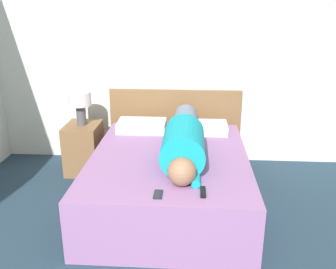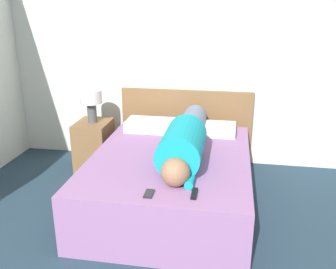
{
  "view_description": "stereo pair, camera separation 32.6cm",
  "coord_description": "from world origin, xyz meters",
  "px_view_note": "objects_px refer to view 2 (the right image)",
  "views": [
    {
      "loc": [
        0.2,
        -0.92,
        1.85
      ],
      "look_at": [
        -0.0,
        2.16,
        0.76
      ],
      "focal_mm": 40.0,
      "sensor_mm": 36.0,
      "label": 1
    },
    {
      "loc": [
        0.52,
        -0.88,
        1.85
      ],
      "look_at": [
        -0.0,
        2.16,
        0.76
      ],
      "focal_mm": 40.0,
      "sensor_mm": 36.0,
      "label": 2
    }
  ],
  "objects_px": {
    "bed": "(171,180)",
    "nightstand": "(94,145)",
    "cell_phone": "(149,194)",
    "person_lying": "(185,140)",
    "pillow_second": "(212,129)",
    "table_lamp": "(91,100)",
    "pillow_near_headboard": "(150,125)",
    "tv_remote": "(194,194)"
  },
  "relations": [
    {
      "from": "table_lamp",
      "to": "cell_phone",
      "type": "distance_m",
      "value": 1.81
    },
    {
      "from": "table_lamp",
      "to": "cell_phone",
      "type": "bearing_deg",
      "value": -56.19
    },
    {
      "from": "pillow_near_headboard",
      "to": "cell_phone",
      "type": "relative_size",
      "value": 4.05
    },
    {
      "from": "pillow_second",
      "to": "tv_remote",
      "type": "bearing_deg",
      "value": -91.69
    },
    {
      "from": "pillow_second",
      "to": "cell_phone",
      "type": "bearing_deg",
      "value": -104.27
    },
    {
      "from": "nightstand",
      "to": "person_lying",
      "type": "relative_size",
      "value": 0.35
    },
    {
      "from": "bed",
      "to": "person_lying",
      "type": "relative_size",
      "value": 1.17
    },
    {
      "from": "bed",
      "to": "cell_phone",
      "type": "distance_m",
      "value": 0.83
    },
    {
      "from": "pillow_second",
      "to": "tv_remote",
      "type": "height_order",
      "value": "pillow_second"
    },
    {
      "from": "table_lamp",
      "to": "pillow_near_headboard",
      "type": "bearing_deg",
      "value": -1.55
    },
    {
      "from": "bed",
      "to": "table_lamp",
      "type": "height_order",
      "value": "table_lamp"
    },
    {
      "from": "bed",
      "to": "nightstand",
      "type": "bearing_deg",
      "value": 145.6
    },
    {
      "from": "pillow_second",
      "to": "bed",
      "type": "bearing_deg",
      "value": -116.53
    },
    {
      "from": "table_lamp",
      "to": "bed",
      "type": "bearing_deg",
      "value": -34.4
    },
    {
      "from": "table_lamp",
      "to": "pillow_second",
      "type": "relative_size",
      "value": 0.75
    },
    {
      "from": "cell_phone",
      "to": "pillow_second",
      "type": "bearing_deg",
      "value": 75.73
    },
    {
      "from": "table_lamp",
      "to": "pillow_near_headboard",
      "type": "relative_size",
      "value": 0.71
    },
    {
      "from": "nightstand",
      "to": "pillow_second",
      "type": "xyz_separation_m",
      "value": [
        1.37,
        -0.02,
        0.28
      ]
    },
    {
      "from": "bed",
      "to": "nightstand",
      "type": "distance_m",
      "value": 1.24
    },
    {
      "from": "pillow_second",
      "to": "table_lamp",
      "type": "bearing_deg",
      "value": 179.23
    },
    {
      "from": "table_lamp",
      "to": "tv_remote",
      "type": "height_order",
      "value": "table_lamp"
    },
    {
      "from": "tv_remote",
      "to": "cell_phone",
      "type": "distance_m",
      "value": 0.33
    },
    {
      "from": "table_lamp",
      "to": "person_lying",
      "type": "relative_size",
      "value": 0.23
    },
    {
      "from": "person_lying",
      "to": "table_lamp",
      "type": "bearing_deg",
      "value": 148.66
    },
    {
      "from": "tv_remote",
      "to": "bed",
      "type": "bearing_deg",
      "value": 112.14
    },
    {
      "from": "pillow_second",
      "to": "pillow_near_headboard",
      "type": "bearing_deg",
      "value": 180.0
    },
    {
      "from": "nightstand",
      "to": "tv_remote",
      "type": "distance_m",
      "value": 1.97
    },
    {
      "from": "bed",
      "to": "tv_remote",
      "type": "relative_size",
      "value": 12.71
    },
    {
      "from": "pillow_near_headboard",
      "to": "person_lying",
      "type": "bearing_deg",
      "value": -55.01
    },
    {
      "from": "bed",
      "to": "pillow_second",
      "type": "xyz_separation_m",
      "value": [
        0.34,
        0.68,
        0.31
      ]
    },
    {
      "from": "nightstand",
      "to": "tv_remote",
      "type": "height_order",
      "value": "nightstand"
    },
    {
      "from": "person_lying",
      "to": "bed",
      "type": "bearing_deg",
      "value": 177.42
    },
    {
      "from": "table_lamp",
      "to": "pillow_second",
      "type": "xyz_separation_m",
      "value": [
        1.37,
        -0.02,
        -0.26
      ]
    },
    {
      "from": "bed",
      "to": "pillow_near_headboard",
      "type": "height_order",
      "value": "pillow_near_headboard"
    },
    {
      "from": "table_lamp",
      "to": "pillow_near_headboard",
      "type": "height_order",
      "value": "table_lamp"
    },
    {
      "from": "cell_phone",
      "to": "bed",
      "type": "bearing_deg",
      "value": 87.69
    },
    {
      "from": "nightstand",
      "to": "pillow_second",
      "type": "distance_m",
      "value": 1.39
    },
    {
      "from": "tv_remote",
      "to": "person_lying",
      "type": "bearing_deg",
      "value": 102.48
    },
    {
      "from": "table_lamp",
      "to": "tv_remote",
      "type": "relative_size",
      "value": 2.49
    },
    {
      "from": "cell_phone",
      "to": "pillow_near_headboard",
      "type": "bearing_deg",
      "value": 102.08
    },
    {
      "from": "tv_remote",
      "to": "cell_phone",
      "type": "xyz_separation_m",
      "value": [
        -0.33,
        -0.05,
        -0.01
      ]
    },
    {
      "from": "person_lying",
      "to": "tv_remote",
      "type": "bearing_deg",
      "value": -77.52
    }
  ]
}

